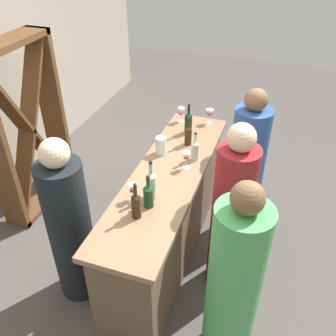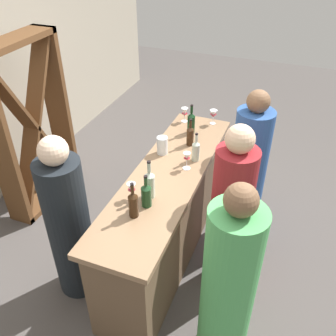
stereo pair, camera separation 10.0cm
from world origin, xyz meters
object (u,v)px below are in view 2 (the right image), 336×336
(wine_bottle_center_clear_pale, at_px, (150,184))
(wine_bottle_leftmost_amber_brown, at_px, (133,204))
(wine_bottle_second_right_clear_pale, at_px, (196,150))
(wine_glass_near_center, at_px, (213,114))
(wine_bottle_second_left_olive_green, at_px, (147,195))
(person_center_guest, at_px, (230,219))
(wine_rack, at_px, (32,127))
(water_pitcher, at_px, (162,145))
(wine_glass_far_left, at_px, (185,113))
(wine_glass_near_left, at_px, (187,158))
(person_right_guest, at_px, (228,288))
(wine_bottle_far_right_dark_green, at_px, (191,122))
(person_server_behind, at_px, (69,226))
(wine_glass_near_right, at_px, (131,189))
(person_left_guest, at_px, (247,174))
(wine_bottle_rightmost_amber_brown, at_px, (190,135))

(wine_bottle_center_clear_pale, bearing_deg, wine_bottle_leftmost_amber_brown, 174.90)
(wine_bottle_second_right_clear_pale, bearing_deg, wine_glass_near_center, 3.03)
(wine_bottle_second_left_olive_green, relative_size, person_center_guest, 0.17)
(wine_rack, height_order, person_center_guest, wine_rack)
(wine_bottle_center_clear_pale, height_order, wine_bottle_second_right_clear_pale, wine_bottle_center_clear_pale)
(wine_rack, bearing_deg, wine_bottle_second_right_clear_pale, -90.99)
(wine_glass_near_center, relative_size, water_pitcher, 0.93)
(wine_bottle_leftmost_amber_brown, bearing_deg, wine_glass_far_left, 5.00)
(wine_bottle_leftmost_amber_brown, xyz_separation_m, wine_bottle_second_left_olive_green, (0.14, -0.04, -0.01))
(wine_bottle_second_left_olive_green, height_order, wine_bottle_second_right_clear_pale, wine_bottle_second_left_olive_green)
(wine_glass_near_left, height_order, water_pitcher, water_pitcher)
(person_right_guest, bearing_deg, wine_glass_near_left, -34.70)
(wine_bottle_far_right_dark_green, bearing_deg, wine_glass_near_center, -30.45)
(person_server_behind, bearing_deg, wine_glass_near_right, 16.16)
(wine_glass_near_center, relative_size, person_right_guest, 0.10)
(wine_bottle_far_right_dark_green, xyz_separation_m, water_pitcher, (-0.45, 0.13, -0.03))
(person_server_behind, bearing_deg, wine_glass_near_left, 36.03)
(wine_glass_near_center, distance_m, wine_glass_far_left, 0.30)
(wine_glass_near_right, relative_size, wine_glass_far_left, 0.92)
(wine_glass_far_left, bearing_deg, water_pitcher, -178.93)
(person_right_guest, bearing_deg, wine_bottle_second_right_clear_pale, -39.97)
(wine_bottle_second_right_clear_pale, distance_m, person_left_guest, 0.62)
(wine_bottle_second_left_olive_green, distance_m, person_right_guest, 0.87)
(wine_glass_near_center, distance_m, person_server_behind, 1.82)
(wine_bottle_far_right_dark_green, height_order, wine_glass_near_left, wine_bottle_far_right_dark_green)
(wine_glass_far_left, bearing_deg, wine_bottle_second_left_olive_green, -172.77)
(wine_bottle_rightmost_amber_brown, bearing_deg, person_server_behind, 151.02)
(wine_bottle_second_left_olive_green, xyz_separation_m, person_right_guest, (-0.34, -0.73, -0.33))
(wine_bottle_leftmost_amber_brown, bearing_deg, wine_bottle_second_left_olive_green, -16.94)
(wine_bottle_far_right_dark_green, distance_m, wine_glass_near_left, 0.63)
(wine_bottle_leftmost_amber_brown, bearing_deg, wine_rack, 61.09)
(wine_bottle_second_left_olive_green, bearing_deg, wine_bottle_center_clear_pale, 10.93)
(wine_bottle_leftmost_amber_brown, relative_size, person_left_guest, 0.19)
(wine_bottle_rightmost_amber_brown, relative_size, wine_glass_near_right, 1.91)
(wine_bottle_second_left_olive_green, xyz_separation_m, person_server_behind, (-0.20, 0.61, -0.35))
(wine_rack, xyz_separation_m, wine_bottle_leftmost_amber_brown, (-0.89, -1.61, 0.15))
(water_pitcher, bearing_deg, wine_glass_far_left, 1.07)
(person_left_guest, bearing_deg, person_center_guest, 77.13)
(person_left_guest, distance_m, person_right_guest, 1.35)
(wine_bottle_second_right_clear_pale, relative_size, person_right_guest, 0.17)
(wine_bottle_second_right_clear_pale, relative_size, wine_glass_near_right, 1.92)
(wine_glass_near_left, distance_m, wine_glass_near_right, 0.60)
(wine_bottle_center_clear_pale, relative_size, person_center_guest, 0.21)
(wine_bottle_rightmost_amber_brown, distance_m, wine_glass_near_left, 0.39)
(wine_bottle_second_right_clear_pale, height_order, wine_glass_far_left, wine_bottle_second_right_clear_pale)
(wine_bottle_rightmost_amber_brown, distance_m, person_center_guest, 0.91)
(water_pitcher, distance_m, person_right_guest, 1.42)
(wine_glass_near_center, distance_m, person_right_guest, 1.91)
(wine_bottle_far_right_dark_green, bearing_deg, wine_bottle_center_clear_pale, -179.10)
(wine_bottle_second_left_olive_green, distance_m, wine_bottle_rightmost_amber_brown, 0.95)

